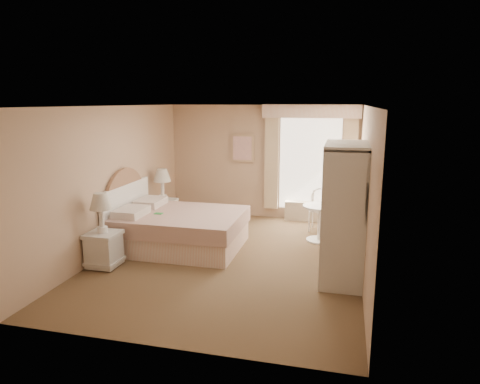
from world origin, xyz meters
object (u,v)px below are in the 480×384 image
(nightstand_far, at_px, (163,205))
(armoire, at_px, (344,224))
(nightstand_near, at_px, (103,240))
(cafe_chair, at_px, (320,206))
(round_table, at_px, (320,217))
(bed, at_px, (175,228))

(nightstand_far, bearing_deg, armoire, -26.43)
(nightstand_near, relative_size, nightstand_far, 0.98)
(nightstand_near, xyz_separation_m, cafe_chair, (3.17, 2.84, 0.05))
(round_table, distance_m, cafe_chair, 0.71)
(bed, bearing_deg, round_table, 21.49)
(nightstand_far, height_order, round_table, nightstand_far)
(round_table, xyz_separation_m, cafe_chair, (-0.05, 0.71, 0.04))
(nightstand_near, height_order, round_table, nightstand_near)
(bed, height_order, cafe_chair, bed)
(armoire, bearing_deg, round_table, 104.67)
(cafe_chair, bearing_deg, armoire, -70.74)
(bed, xyz_separation_m, armoire, (2.93, -0.67, 0.47))
(nightstand_far, xyz_separation_m, round_table, (3.22, -0.16, 0.00))
(bed, xyz_separation_m, cafe_chair, (2.45, 1.69, 0.13))
(bed, height_order, nightstand_near, bed)
(bed, relative_size, nightstand_far, 1.80)
(nightstand_near, distance_m, nightstand_far, 2.29)
(bed, relative_size, armoire, 1.08)
(bed, relative_size, round_table, 3.17)
(nightstand_far, xyz_separation_m, cafe_chair, (3.17, 0.55, 0.04))
(round_table, bearing_deg, nightstand_far, 177.10)
(nightstand_far, height_order, armoire, armoire)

